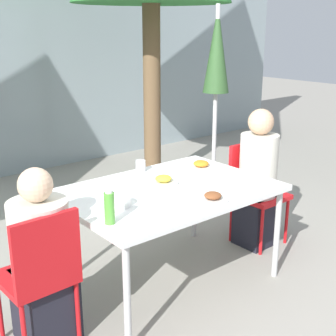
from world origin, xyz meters
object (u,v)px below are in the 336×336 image
at_px(drinking_cup, 141,166).
at_px(salad_bowl, 118,201).
at_px(chair_left, 41,270).
at_px(bottle, 109,207).
at_px(person_right, 257,182).
at_px(closed_umbrella, 216,67).
at_px(chair_right, 254,185).
at_px(person_left, 42,263).

height_order(drinking_cup, salad_bowl, drinking_cup).
relative_size(chair_left, salad_bowl, 5.31).
bearing_deg(bottle, person_right, 9.20).
distance_m(closed_umbrella, bottle, 2.50).
bearing_deg(chair_left, closed_umbrella, 21.84).
bearing_deg(salad_bowl, bottle, -133.47).
height_order(chair_right, salad_bowl, chair_right).
distance_m(person_left, drinking_cup, 1.21).
relative_size(chair_left, chair_right, 1.00).
distance_m(chair_right, bottle, 1.76).
distance_m(chair_right, salad_bowl, 1.53).
xyz_separation_m(person_left, chair_right, (2.03, 0.12, 0.01)).
distance_m(chair_left, drinking_cup, 1.29).
bearing_deg(bottle, chair_right, 11.57).
bearing_deg(chair_right, person_right, 58.01).
relative_size(chair_left, person_right, 0.73).
bearing_deg(person_right, chair_left, 3.09).
distance_m(chair_left, chair_right, 2.09).
xyz_separation_m(chair_left, person_right, (2.03, 0.13, 0.06)).
relative_size(bottle, drinking_cup, 2.30).
bearing_deg(chair_right, salad_bowl, 5.14).
bearing_deg(person_left, person_right, -0.82).
distance_m(bottle, drinking_cup, 1.02).
relative_size(chair_right, salad_bowl, 5.31).
xyz_separation_m(chair_right, drinking_cup, (-0.96, 0.36, 0.27)).
relative_size(chair_right, closed_umbrella, 0.43).
bearing_deg(chair_left, salad_bowl, 3.76).
bearing_deg(person_right, chair_right, -121.99).
bearing_deg(chair_right, closed_umbrella, -114.42).
distance_m(person_right, salad_bowl, 1.47).
bearing_deg(bottle, salad_bowl, 46.53).
bearing_deg(drinking_cup, person_left, -155.99).
height_order(chair_left, salad_bowl, chair_left).
distance_m(bottle, salad_bowl, 0.28).
bearing_deg(closed_umbrella, person_right, -114.66).
height_order(chair_right, drinking_cup, chair_right).
xyz_separation_m(chair_right, closed_umbrella, (0.40, 0.89, 0.93)).
relative_size(closed_umbrella, drinking_cup, 22.68).
bearing_deg(salad_bowl, person_right, 2.60).
height_order(person_right, closed_umbrella, closed_umbrella).
relative_size(chair_right, person_right, 0.73).
relative_size(person_right, salad_bowl, 7.28).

